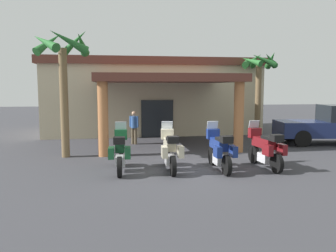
{
  "coord_description": "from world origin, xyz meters",
  "views": [
    {
      "loc": [
        -2.33,
        -11.74,
        2.85
      ],
      "look_at": [
        -0.14,
        2.55,
        1.2
      ],
      "focal_mm": 37.05,
      "sensor_mm": 36.0,
      "label": 1
    }
  ],
  "objects": [
    {
      "name": "pedestrian",
      "position": [
        -1.42,
        5.34,
        0.94
      ],
      "size": [
        0.43,
        0.37,
        1.64
      ],
      "rotation": [
        0.0,
        0.0,
        4.04
      ],
      "color": "brown",
      "rests_on": "ground_plane"
    },
    {
      "name": "ground_plane",
      "position": [
        0.0,
        0.0,
        0.0
      ],
      "size": [
        80.0,
        80.0,
        0.0
      ],
      "primitive_type": "plane",
      "color": "#38383D"
    },
    {
      "name": "palm_tree_roadside",
      "position": [
        -4.3,
        2.58,
        3.82
      ],
      "size": [
        2.32,
        2.39,
        5.24
      ],
      "color": "brown",
      "rests_on": "ground_plane"
    },
    {
      "name": "motel_building",
      "position": [
        -0.04,
        10.18,
        2.31
      ],
      "size": [
        13.2,
        11.43,
        4.51
      ],
      "rotation": [
        0.0,
        0.0,
        0.02
      ],
      "color": "beige",
      "rests_on": "ground_plane"
    },
    {
      "name": "palm_tree_near_portico",
      "position": [
        5.55,
        6.55,
        3.68
      ],
      "size": [
        2.12,
        2.15,
        4.83
      ],
      "color": "brown",
      "rests_on": "ground_plane"
    },
    {
      "name": "motorcycle_maroon",
      "position": [
        2.85,
        -0.45,
        0.7
      ],
      "size": [
        0.74,
        2.21,
        1.61
      ],
      "rotation": [
        0.0,
        0.0,
        1.67
      ],
      "color": "black",
      "rests_on": "ground_plane"
    },
    {
      "name": "motorcycle_blue",
      "position": [
        1.17,
        -0.51,
        0.7
      ],
      "size": [
        0.71,
        2.21,
        1.61
      ],
      "rotation": [
        0.0,
        0.0,
        1.59
      ],
      "color": "black",
      "rests_on": "ground_plane"
    },
    {
      "name": "motorcycle_green",
      "position": [
        -2.18,
        -0.2,
        0.7
      ],
      "size": [
        0.72,
        2.21,
        1.61
      ],
      "rotation": [
        0.0,
        0.0,
        1.52
      ],
      "color": "black",
      "rests_on": "ground_plane"
    },
    {
      "name": "pickup_truck_navy",
      "position": [
        8.33,
        3.88,
        0.94
      ],
      "size": [
        5.42,
        2.63,
        1.95
      ],
      "rotation": [
        0.0,
        0.0,
        -0.14
      ],
      "color": "black",
      "rests_on": "ground_plane"
    },
    {
      "name": "motorcycle_cream",
      "position": [
        -0.51,
        -0.3,
        0.7
      ],
      "size": [
        0.71,
        2.21,
        1.61
      ],
      "rotation": [
        0.0,
        0.0,
        1.54
      ],
      "color": "black",
      "rests_on": "ground_plane"
    }
  ]
}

